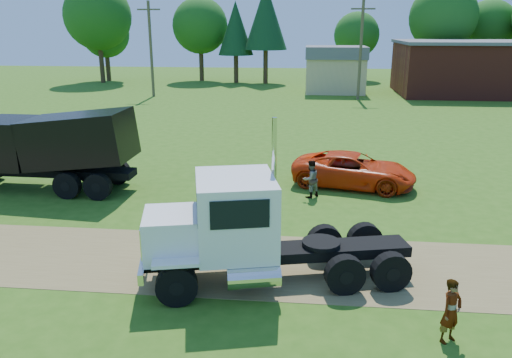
# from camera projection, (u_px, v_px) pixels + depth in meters

# --- Properties ---
(ground) EXTENTS (140.00, 140.00, 0.00)m
(ground) POSITION_uv_depth(u_px,v_px,m) (263.00, 264.00, 14.94)
(ground) COLOR #2F5A13
(ground) RESTS_ON ground
(dirt_track) EXTENTS (120.00, 4.20, 0.01)m
(dirt_track) POSITION_uv_depth(u_px,v_px,m) (263.00, 264.00, 14.94)
(dirt_track) COLOR brown
(dirt_track) RESTS_ON ground
(white_semi_tractor) EXTENTS (7.62, 3.98, 4.50)m
(white_semi_tractor) POSITION_uv_depth(u_px,v_px,m) (239.00, 230.00, 13.52)
(white_semi_tractor) COLOR black
(white_semi_tractor) RESTS_ON ground
(black_dump_truck) EXTENTS (8.14, 2.62, 3.51)m
(black_dump_truck) POSITION_uv_depth(u_px,v_px,m) (47.00, 146.00, 21.17)
(black_dump_truck) COLOR black
(black_dump_truck) RESTS_ON ground
(orange_pickup) EXTENTS (5.75, 3.58, 1.48)m
(orange_pickup) POSITION_uv_depth(u_px,v_px,m) (354.00, 170.00, 21.94)
(orange_pickup) COLOR red
(orange_pickup) RESTS_ON ground
(spectator_a) EXTENTS (0.67, 0.63, 1.53)m
(spectator_a) POSITION_uv_depth(u_px,v_px,m) (451.00, 311.00, 11.10)
(spectator_a) COLOR #999999
(spectator_a) RESTS_ON ground
(spectator_b) EXTENTS (0.97, 0.95, 1.57)m
(spectator_b) POSITION_uv_depth(u_px,v_px,m) (311.00, 179.00, 20.52)
(spectator_b) COLOR #999999
(spectator_b) RESTS_ON ground
(brick_building) EXTENTS (15.40, 10.40, 5.30)m
(brick_building) POSITION_uv_depth(u_px,v_px,m) (475.00, 68.00, 50.41)
(brick_building) COLOR maroon
(brick_building) RESTS_ON ground
(tan_shed) EXTENTS (6.20, 5.40, 4.70)m
(tan_shed) POSITION_uv_depth(u_px,v_px,m) (335.00, 69.00, 51.83)
(tan_shed) COLOR tan
(tan_shed) RESTS_ON ground
(utility_poles) EXTENTS (42.20, 0.28, 9.00)m
(utility_poles) POSITION_uv_depth(u_px,v_px,m) (361.00, 48.00, 46.21)
(utility_poles) COLOR #4E402C
(utility_poles) RESTS_ON ground
(tree_row) EXTENTS (59.72, 13.96, 11.76)m
(tree_row) POSITION_uv_depth(u_px,v_px,m) (323.00, 22.00, 59.13)
(tree_row) COLOR #342715
(tree_row) RESTS_ON ground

